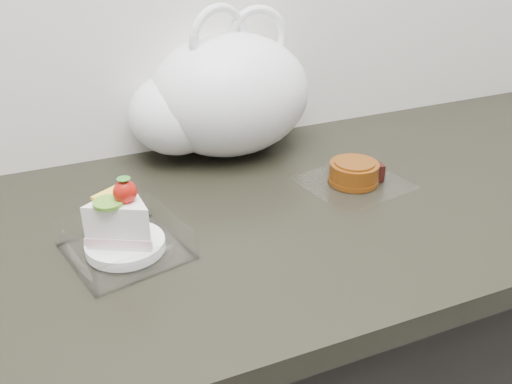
# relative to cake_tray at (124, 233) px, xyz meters

# --- Properties ---
(cake_tray) EXTENTS (0.19, 0.19, 0.12)m
(cake_tray) POSITION_rel_cake_tray_xyz_m (0.00, 0.00, 0.00)
(cake_tray) COLOR white
(cake_tray) RESTS_ON counter
(mooncake_wrap) EXTENTS (0.20, 0.19, 0.04)m
(mooncake_wrap) POSITION_rel_cake_tray_xyz_m (0.42, 0.06, -0.02)
(mooncake_wrap) COLOR white
(mooncake_wrap) RESTS_ON counter
(plastic_bag) EXTENTS (0.38, 0.29, 0.29)m
(plastic_bag) POSITION_rel_cake_tray_xyz_m (0.25, 0.28, 0.08)
(plastic_bag) COLOR white
(plastic_bag) RESTS_ON counter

